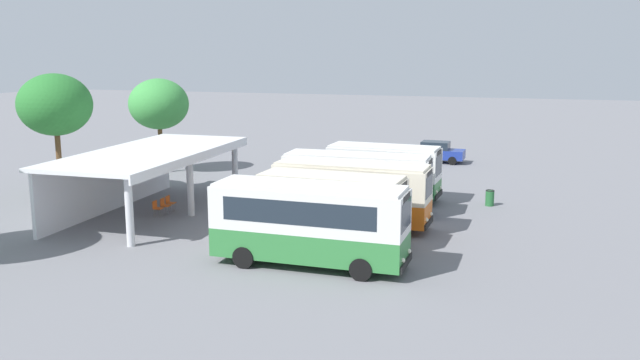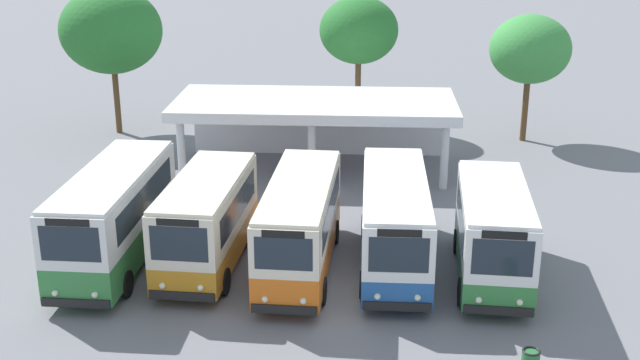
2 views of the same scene
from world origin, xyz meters
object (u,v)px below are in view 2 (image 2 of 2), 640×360
object	(u,v)px
city_bus_nearest_orange	(114,214)
city_bus_middle_cream	(300,222)
waiting_chair_second_from_end	(312,164)
waiting_chair_middle_seat	(326,164)
city_bus_second_in_row	(207,219)
city_bus_fifth_blue	(493,231)
waiting_chair_end_by_column	(298,163)
city_bus_fourth_amber	(395,220)

from	to	relation	value
city_bus_nearest_orange	city_bus_middle_cream	distance (m)	6.48
waiting_chair_second_from_end	waiting_chair_middle_seat	xyz separation A→B (m)	(0.65, 0.05, 0.00)
city_bus_nearest_orange	city_bus_second_in_row	xyz separation A→B (m)	(3.24, -0.01, -0.10)
city_bus_fifth_blue	waiting_chair_end_by_column	distance (m)	13.05
waiting_chair_middle_seat	city_bus_nearest_orange	bearing A→B (deg)	-124.02
waiting_chair_second_from_end	waiting_chair_middle_seat	distance (m)	0.65
city_bus_middle_cream	waiting_chair_second_from_end	size ratio (longest dim) A/B	9.15
city_bus_middle_cream	waiting_chair_second_from_end	xyz separation A→B (m)	(-0.28, 10.25, -1.25)
city_bus_fourth_amber	city_bus_nearest_orange	bearing A→B (deg)	-177.98
city_bus_fifth_blue	city_bus_second_in_row	bearing A→B (deg)	177.17
city_bus_nearest_orange	city_bus_fourth_amber	bearing A→B (deg)	2.02
city_bus_nearest_orange	waiting_chair_middle_seat	size ratio (longest dim) A/B	9.40
city_bus_middle_cream	waiting_chair_end_by_column	xyz separation A→B (m)	(-0.93, 10.34, -1.25)
city_bus_fifth_blue	waiting_chair_second_from_end	bearing A→B (deg)	122.54
city_bus_nearest_orange	city_bus_fourth_amber	xyz separation A→B (m)	(9.71, 0.34, -0.13)
city_bus_fourth_amber	city_bus_fifth_blue	size ratio (longest dim) A/B	1.21
city_bus_middle_cream	city_bus_fourth_amber	xyz separation A→B (m)	(3.24, 0.50, -0.03)
city_bus_middle_cream	waiting_chair_second_from_end	distance (m)	10.33
city_bus_middle_cream	city_bus_fifth_blue	xyz separation A→B (m)	(6.47, -0.33, -0.01)
waiting_chair_second_from_end	city_bus_nearest_orange	bearing A→B (deg)	-121.54
city_bus_fourth_amber	waiting_chair_second_from_end	xyz separation A→B (m)	(-3.52, 9.75, -1.23)
city_bus_fifth_blue	waiting_chair_second_from_end	world-z (taller)	city_bus_fifth_blue
city_bus_middle_cream	city_bus_fourth_amber	bearing A→B (deg)	8.82
waiting_chair_end_by_column	city_bus_second_in_row	bearing A→B (deg)	-102.75
city_bus_nearest_orange	waiting_chair_second_from_end	distance (m)	11.92
city_bus_second_in_row	waiting_chair_middle_seat	bearing A→B (deg)	70.43
city_bus_fourth_amber	city_bus_fifth_blue	xyz separation A→B (m)	(3.24, -0.83, 0.02)
city_bus_second_in_row	waiting_chair_second_from_end	world-z (taller)	city_bus_second_in_row
city_bus_nearest_orange	city_bus_middle_cream	bearing A→B (deg)	-1.41
city_bus_fourth_amber	city_bus_middle_cream	bearing A→B (deg)	-171.18
city_bus_second_in_row	waiting_chair_second_from_end	bearing A→B (deg)	73.68
city_bus_fourth_amber	city_bus_fifth_blue	world-z (taller)	city_bus_fifth_blue
city_bus_fourth_amber	city_bus_second_in_row	bearing A→B (deg)	-176.88
waiting_chair_end_by_column	waiting_chair_second_from_end	distance (m)	0.66
city_bus_middle_cream	city_bus_fourth_amber	world-z (taller)	city_bus_middle_cream
city_bus_middle_cream	city_bus_second_in_row	bearing A→B (deg)	177.36
city_bus_second_in_row	waiting_chair_second_from_end	distance (m)	10.60
city_bus_middle_cream	city_bus_nearest_orange	bearing A→B (deg)	178.59
city_bus_fifth_blue	city_bus_fourth_amber	bearing A→B (deg)	165.57
city_bus_second_in_row	city_bus_fifth_blue	size ratio (longest dim) A/B	1.03
city_bus_fifth_blue	waiting_chair_end_by_column	world-z (taller)	city_bus_fifth_blue
city_bus_fourth_amber	waiting_chair_end_by_column	distance (m)	10.76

